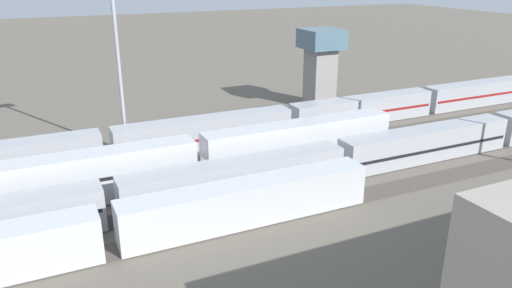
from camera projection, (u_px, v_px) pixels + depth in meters
name	position (u px, v px, depth m)	size (l,w,h in m)	color
ground_plane	(207.00, 181.00, 52.30)	(400.00, 400.00, 0.00)	#60594F
track_bed_0	(180.00, 151.00, 60.80)	(140.00, 2.80, 0.12)	#4C443D
track_bed_1	(192.00, 164.00, 56.54)	(140.00, 2.80, 0.12)	#4C443D
track_bed_2	(207.00, 181.00, 52.28)	(140.00, 2.80, 0.12)	#3D3833
track_bed_3	(224.00, 200.00, 48.02)	(140.00, 2.80, 0.12)	#3D3833
track_bed_4	(244.00, 222.00, 43.76)	(140.00, 2.80, 0.12)	#4C443D
train_on_track_2	(199.00, 160.00, 51.10)	(47.20, 3.06, 5.00)	silver
train_on_track_0	(205.00, 132.00, 61.49)	(119.80, 3.06, 3.80)	#A8AAB2
train_on_track_3	(340.00, 160.00, 52.70)	(95.60, 3.06, 3.80)	#A8AAB2
light_mast_0	(114.00, 21.00, 55.25)	(2.80, 0.70, 24.52)	#9EA0A5
control_tower	(321.00, 62.00, 78.26)	(6.00, 6.00, 12.41)	gray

